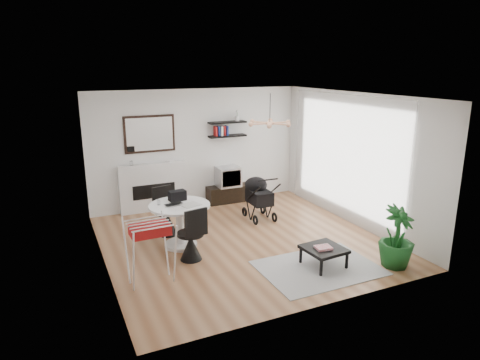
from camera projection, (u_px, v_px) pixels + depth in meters
name	position (u px, v px, depth m)	size (l,w,h in m)	color
floor	(243.00, 241.00, 8.08)	(5.00, 5.00, 0.00)	brown
ceiling	(243.00, 96.00, 7.38)	(5.00, 5.00, 0.00)	white
wall_back	(197.00, 148.00, 9.92)	(5.00, 5.00, 0.00)	white
wall_left	(99.00, 187.00, 6.72)	(5.00, 5.00, 0.00)	white
wall_right	(354.00, 159.00, 8.73)	(5.00, 5.00, 0.00)	white
sheer_curtain	(343.00, 158.00, 8.87)	(0.04, 3.60, 2.60)	white
fireplace	(153.00, 181.00, 9.59)	(1.50, 0.17, 2.16)	white
shelf_lower	(227.00, 136.00, 10.03)	(0.90, 0.25, 0.04)	black
shelf_upper	(227.00, 122.00, 9.94)	(0.90, 0.25, 0.04)	black
pendant_lamp	(270.00, 123.00, 8.06)	(0.90, 0.90, 0.10)	tan
tv_console	(229.00, 194.00, 10.33)	(1.07, 0.37, 0.40)	black
crt_tv	(228.00, 176.00, 10.21)	(0.54, 0.48, 0.48)	silver
dining_table	(180.00, 219.00, 7.71)	(1.10, 1.10, 0.80)	white
laptop	(175.00, 205.00, 7.57)	(0.32, 0.21, 0.03)	black
black_bag	(177.00, 196.00, 7.85)	(0.31, 0.18, 0.18)	black
newspaper	(191.00, 205.00, 7.60)	(0.33, 0.27, 0.01)	silver
drinking_glass	(159.00, 202.00, 7.61)	(0.05, 0.05, 0.09)	white
chair_far	(167.00, 220.00, 8.31)	(0.47, 0.49, 0.94)	black
chair_near	(191.00, 243.00, 7.22)	(0.47, 0.49, 0.96)	black
drying_rack	(150.00, 251.00, 6.40)	(0.68, 0.64, 0.99)	white
stroller	(258.00, 199.00, 9.18)	(0.52, 0.83, 0.99)	black
rug	(319.00, 268.00, 6.99)	(1.90, 1.37, 0.01)	#A4A4A4
coffee_table	(324.00, 250.00, 6.99)	(0.66, 0.66, 0.32)	black
magazines	(323.00, 248.00, 6.93)	(0.26, 0.20, 0.04)	#CF3347
potted_plant	(397.00, 237.00, 6.94)	(0.57, 0.57, 1.02)	#164F1C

